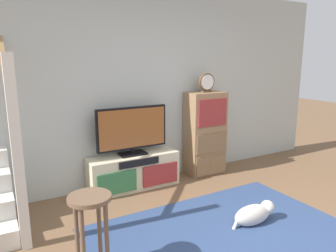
{
  "coord_description": "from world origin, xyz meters",
  "views": [
    {
      "loc": [
        -1.92,
        -1.61,
        1.76
      ],
      "look_at": [
        0.03,
        1.83,
        0.9
      ],
      "focal_mm": 34.15,
      "sensor_mm": 36.0,
      "label": 1
    }
  ],
  "objects_px": {
    "side_cabinet": "(205,134)",
    "desk_clock": "(207,83)",
    "television": "(132,130)",
    "dog": "(254,214)",
    "media_console": "(134,172)",
    "bar_stool_near": "(91,217)"
  },
  "relations": [
    {
      "from": "television",
      "to": "bar_stool_near",
      "type": "height_order",
      "value": "television"
    },
    {
      "from": "desk_clock",
      "to": "dog",
      "type": "xyz_separation_m",
      "value": [
        -0.45,
        -1.53,
        -1.27
      ]
    },
    {
      "from": "desk_clock",
      "to": "television",
      "type": "bearing_deg",
      "value": 178.6
    },
    {
      "from": "dog",
      "to": "desk_clock",
      "type": "bearing_deg",
      "value": 73.55
    },
    {
      "from": "media_console",
      "to": "bar_stool_near",
      "type": "xyz_separation_m",
      "value": [
        -1.02,
        -1.51,
        0.29
      ]
    },
    {
      "from": "desk_clock",
      "to": "bar_stool_near",
      "type": "bearing_deg",
      "value": -145.65
    },
    {
      "from": "television",
      "to": "side_cabinet",
      "type": "relative_size",
      "value": 0.78
    },
    {
      "from": "media_console",
      "to": "dog",
      "type": "height_order",
      "value": "media_console"
    },
    {
      "from": "side_cabinet",
      "to": "desk_clock",
      "type": "bearing_deg",
      "value": -112.61
    },
    {
      "from": "television",
      "to": "dog",
      "type": "height_order",
      "value": "television"
    },
    {
      "from": "media_console",
      "to": "side_cabinet",
      "type": "relative_size",
      "value": 0.99
    },
    {
      "from": "desk_clock",
      "to": "dog",
      "type": "height_order",
      "value": "desk_clock"
    },
    {
      "from": "television",
      "to": "desk_clock",
      "type": "height_order",
      "value": "desk_clock"
    },
    {
      "from": "dog",
      "to": "side_cabinet",
      "type": "bearing_deg",
      "value": 73.48
    },
    {
      "from": "side_cabinet",
      "to": "dog",
      "type": "distance_m",
      "value": 1.68
    },
    {
      "from": "media_console",
      "to": "dog",
      "type": "distance_m",
      "value": 1.7
    },
    {
      "from": "media_console",
      "to": "desk_clock",
      "type": "xyz_separation_m",
      "value": [
        1.18,
        -0.0,
        1.16
      ]
    },
    {
      "from": "desk_clock",
      "to": "bar_stool_near",
      "type": "height_order",
      "value": "desk_clock"
    },
    {
      "from": "television",
      "to": "dog",
      "type": "bearing_deg",
      "value": -64.88
    },
    {
      "from": "television",
      "to": "dog",
      "type": "distance_m",
      "value": 1.85
    },
    {
      "from": "television",
      "to": "side_cabinet",
      "type": "xyz_separation_m",
      "value": [
        1.19,
        -0.01,
        -0.19
      ]
    },
    {
      "from": "media_console",
      "to": "bar_stool_near",
      "type": "relative_size",
      "value": 1.74
    }
  ]
}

